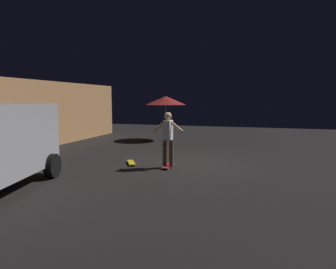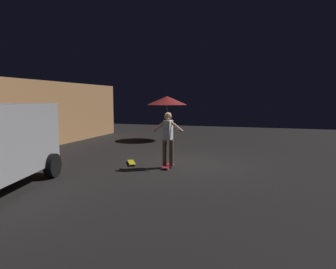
# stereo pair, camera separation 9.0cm
# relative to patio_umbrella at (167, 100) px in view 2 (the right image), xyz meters

# --- Properties ---
(ground_plane) EXTENTS (28.00, 28.00, 0.00)m
(ground_plane) POSITION_rel_patio_umbrella_xyz_m (-5.48, -2.45, -2.07)
(ground_plane) COLOR black
(low_building) EXTENTS (12.73, 3.79, 2.95)m
(low_building) POSITION_rel_patio_umbrella_xyz_m (-4.31, 6.12, -0.60)
(low_building) COLOR tan
(low_building) RESTS_ON ground_plane
(patio_umbrella) EXTENTS (2.10, 2.10, 2.30)m
(patio_umbrella) POSITION_rel_patio_umbrella_xyz_m (0.00, 0.00, 0.00)
(patio_umbrella) COLOR slate
(patio_umbrella) RESTS_ON ground_plane
(skateboard_ridden) EXTENTS (0.78, 0.23, 0.07)m
(skateboard_ridden) POSITION_rel_patio_umbrella_xyz_m (-6.20, -2.01, -2.02)
(skateboard_ridden) COLOR #AD1E23
(skateboard_ridden) RESTS_ON ground_plane
(skateboard_spare) EXTENTS (0.77, 0.57, 0.07)m
(skateboard_spare) POSITION_rel_patio_umbrella_xyz_m (-6.07, -0.70, -2.02)
(skateboard_spare) COLOR gold
(skateboard_spare) RESTS_ON ground_plane
(skater) EXTENTS (0.38, 0.98, 1.67)m
(skater) POSITION_rel_patio_umbrella_xyz_m (-6.20, -2.01, -1.04)
(skater) COLOR brown
(skater) RESTS_ON skateboard_ridden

